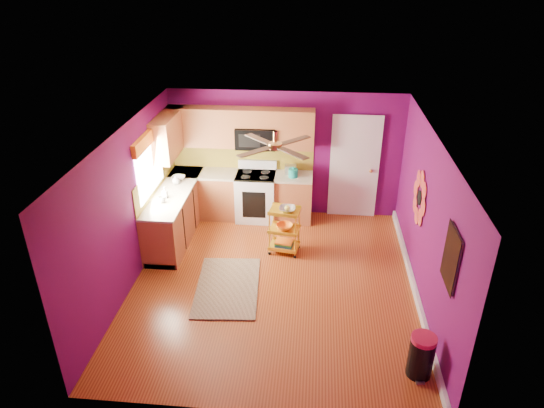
# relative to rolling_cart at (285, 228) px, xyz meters

# --- Properties ---
(ground) EXTENTS (5.00, 5.00, 0.00)m
(ground) POSITION_rel_rolling_cart_xyz_m (-0.11, -0.95, -0.48)
(ground) COLOR maroon
(ground) RESTS_ON ground
(room_envelope) EXTENTS (4.54, 5.04, 2.52)m
(room_envelope) POSITION_rel_rolling_cart_xyz_m (-0.08, -0.95, 1.15)
(room_envelope) COLOR #610B55
(room_envelope) RESTS_ON ground
(lower_cabinets) EXTENTS (2.81, 2.31, 0.94)m
(lower_cabinets) POSITION_rel_rolling_cart_xyz_m (-1.45, 0.86, -0.04)
(lower_cabinets) COLOR brown
(lower_cabinets) RESTS_ON ground
(electric_range) EXTENTS (0.76, 0.66, 1.13)m
(electric_range) POSITION_rel_rolling_cart_xyz_m (-0.66, 1.22, 0.00)
(electric_range) COLOR white
(electric_range) RESTS_ON ground
(upper_cabinetry) EXTENTS (2.80, 2.30, 1.26)m
(upper_cabinetry) POSITION_rel_rolling_cart_xyz_m (-1.35, 1.22, 1.32)
(upper_cabinetry) COLOR brown
(upper_cabinetry) RESTS_ON ground
(left_window) EXTENTS (0.08, 1.35, 1.08)m
(left_window) POSITION_rel_rolling_cart_xyz_m (-2.32, 0.10, 1.26)
(left_window) COLOR white
(left_window) RESTS_ON ground
(panel_door) EXTENTS (0.95, 0.11, 2.15)m
(panel_door) POSITION_rel_rolling_cart_xyz_m (1.25, 1.52, 0.55)
(panel_door) COLOR white
(panel_door) RESTS_ON ground
(right_wall_art) EXTENTS (0.04, 2.74, 1.04)m
(right_wall_art) POSITION_rel_rolling_cart_xyz_m (2.12, -1.29, 0.96)
(right_wall_art) COLOR black
(right_wall_art) RESTS_ON ground
(ceiling_fan) EXTENTS (1.01, 1.01, 0.26)m
(ceiling_fan) POSITION_rel_rolling_cart_xyz_m (-0.11, -0.75, 1.81)
(ceiling_fan) COLOR #BF8C3F
(ceiling_fan) RESTS_ON ground
(shag_rug) EXTENTS (1.09, 1.66, 0.02)m
(shag_rug) POSITION_rel_rolling_cart_xyz_m (-0.83, -1.13, -0.47)
(shag_rug) COLOR black
(shag_rug) RESTS_ON ground
(rolling_cart) EXTENTS (0.57, 0.45, 0.93)m
(rolling_cart) POSITION_rel_rolling_cart_xyz_m (0.00, 0.00, 0.00)
(rolling_cart) COLOR gold
(rolling_cart) RESTS_ON ground
(trash_can) EXTENTS (0.36, 0.37, 0.60)m
(trash_can) POSITION_rel_rolling_cart_xyz_m (1.89, -2.68, -0.18)
(trash_can) COLOR black
(trash_can) RESTS_ON ground
(teal_kettle) EXTENTS (0.18, 0.18, 0.21)m
(teal_kettle) POSITION_rel_rolling_cart_xyz_m (0.07, 1.18, 0.55)
(teal_kettle) COLOR teal
(teal_kettle) RESTS_ON lower_cabinets
(toaster) EXTENTS (0.22, 0.15, 0.18)m
(toaster) POSITION_rel_rolling_cart_xyz_m (0.01, 1.33, 0.55)
(toaster) COLOR beige
(toaster) RESTS_ON lower_cabinets
(soap_bottle_a) EXTENTS (0.09, 0.09, 0.20)m
(soap_bottle_a) POSITION_rel_rolling_cart_xyz_m (-2.11, 0.09, 0.56)
(soap_bottle_a) COLOR #EA3F72
(soap_bottle_a) RESTS_ON lower_cabinets
(soap_bottle_b) EXTENTS (0.14, 0.14, 0.17)m
(soap_bottle_b) POSITION_rel_rolling_cart_xyz_m (-2.08, 0.66, 0.55)
(soap_bottle_b) COLOR white
(soap_bottle_b) RESTS_ON lower_cabinets
(counter_dish) EXTENTS (0.25, 0.25, 0.06)m
(counter_dish) POSITION_rel_rolling_cart_xyz_m (-2.08, 0.86, 0.49)
(counter_dish) COLOR white
(counter_dish) RESTS_ON lower_cabinets
(counter_cup) EXTENTS (0.13, 0.13, 0.11)m
(counter_cup) POSITION_rel_rolling_cart_xyz_m (-2.12, -0.10, 0.51)
(counter_cup) COLOR white
(counter_cup) RESTS_ON lower_cabinets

